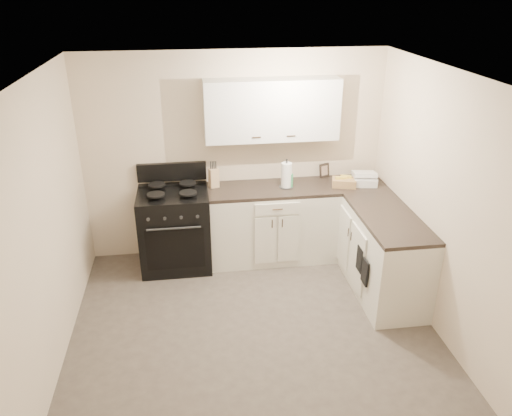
{
  "coord_description": "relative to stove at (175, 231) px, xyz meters",
  "views": [
    {
      "loc": [
        -0.54,
        -3.92,
        3.2
      ],
      "look_at": [
        0.13,
        0.85,
        0.99
      ],
      "focal_mm": 35.0,
      "sensor_mm": 36.0,
      "label": 1
    }
  ],
  "objects": [
    {
      "name": "wall_back",
      "position": [
        0.76,
        0.32,
        0.79
      ],
      "size": [
        3.6,
        0.0,
        3.6
      ],
      "primitive_type": "plane",
      "rotation": [
        1.57,
        0.0,
        0.0
      ],
      "color": "beige",
      "rests_on": "ground"
    },
    {
      "name": "oven_mitt_far",
      "position": [
        1.94,
        -1.04,
        0.05
      ],
      "size": [
        0.02,
        0.16,
        0.27
      ],
      "primitive_type": "cube",
      "color": "black",
      "rests_on": "base_cabinets_right"
    },
    {
      "name": "wall_left",
      "position": [
        -1.04,
        -1.48,
        0.79
      ],
      "size": [
        0.0,
        3.6,
        3.6
      ],
      "primitive_type": "plane",
      "rotation": [
        1.57,
        0.0,
        1.57
      ],
      "color": "beige",
      "rests_on": "ground"
    },
    {
      "name": "countertop_grill",
      "position": [
        2.3,
        -0.02,
        0.53
      ],
      "size": [
        0.31,
        0.29,
        0.1
      ],
      "primitive_type": "cube",
      "rotation": [
        0.0,
        0.0,
        -0.15
      ],
      "color": "white",
      "rests_on": "countertop_right"
    },
    {
      "name": "wall_right",
      "position": [
        2.56,
        -1.48,
        0.79
      ],
      "size": [
        0.0,
        3.6,
        3.6
      ],
      "primitive_type": "plane",
      "rotation": [
        1.57,
        0.0,
        -1.57
      ],
      "color": "beige",
      "rests_on": "ground"
    },
    {
      "name": "oven_mitt_near",
      "position": [
        1.94,
        -1.22,
        0.0
      ],
      "size": [
        0.02,
        0.16,
        0.28
      ],
      "primitive_type": "cube",
      "color": "black",
      "rests_on": "base_cabinets_right"
    },
    {
      "name": "picture_frame",
      "position": [
        1.88,
        0.28,
        0.57
      ],
      "size": [
        0.14,
        0.09,
        0.17
      ],
      "primitive_type": "cube",
      "rotation": [
        -0.14,
        0.0,
        0.4
      ],
      "color": "black",
      "rests_on": "countertop_back"
    },
    {
      "name": "countertop_right",
      "position": [
        2.26,
        -0.63,
        0.46
      ],
      "size": [
        0.6,
        1.9,
        0.04
      ],
      "primitive_type": "cube",
      "color": "black",
      "rests_on": "base_cabinets_right"
    },
    {
      "name": "knife_block",
      "position": [
        0.49,
        0.14,
        0.6
      ],
      "size": [
        0.13,
        0.12,
        0.23
      ],
      "primitive_type": "cube",
      "rotation": [
        0.0,
        0.0,
        0.34
      ],
      "color": "tan",
      "rests_on": "countertop_back"
    },
    {
      "name": "stove",
      "position": [
        0.0,
        0.0,
        0.0
      ],
      "size": [
        0.82,
        0.7,
        0.99
      ],
      "primitive_type": "cube",
      "color": "black",
      "rests_on": "floor"
    },
    {
      "name": "soap_bottle",
      "position": [
        1.39,
        0.0,
        0.56
      ],
      "size": [
        0.06,
        0.06,
        0.17
      ],
      "primitive_type": "cylinder",
      "rotation": [
        0.0,
        0.0,
        -0.16
      ],
      "color": "#3C9D5E",
      "rests_on": "countertop_back"
    },
    {
      "name": "upper_cabinets",
      "position": [
        1.19,
        0.18,
        1.38
      ],
      "size": [
        1.55,
        0.3,
        0.7
      ],
      "primitive_type": "cube",
      "color": "silver",
      "rests_on": "wall_back"
    },
    {
      "name": "base_cabinets_back",
      "position": [
        1.19,
        0.02,
        -0.01
      ],
      "size": [
        1.55,
        0.6,
        0.9
      ],
      "primitive_type": "cube",
      "color": "silver",
      "rests_on": "floor"
    },
    {
      "name": "countertop_back",
      "position": [
        1.19,
        0.02,
        0.46
      ],
      "size": [
        1.55,
        0.6,
        0.04
      ],
      "primitive_type": "cube",
      "color": "black",
      "rests_on": "base_cabinets_back"
    },
    {
      "name": "paper_towel",
      "position": [
        1.34,
        0.02,
        0.63
      ],
      "size": [
        0.13,
        0.13,
        0.3
      ],
      "primitive_type": "cylinder",
      "rotation": [
        0.0,
        0.0,
        -0.07
      ],
      "color": "white",
      "rests_on": "countertop_back"
    },
    {
      "name": "wall_front",
      "position": [
        0.76,
        -3.28,
        0.79
      ],
      "size": [
        3.6,
        0.0,
        3.6
      ],
      "primitive_type": "plane",
      "rotation": [
        -1.57,
        0.0,
        0.0
      ],
      "color": "beige",
      "rests_on": "ground"
    },
    {
      "name": "floor",
      "position": [
        0.76,
        -1.48,
        -0.46
      ],
      "size": [
        3.6,
        3.6,
        0.0
      ],
      "primitive_type": "plane",
      "color": "#473F38",
      "rests_on": "ground"
    },
    {
      "name": "base_cabinets_right",
      "position": [
        2.26,
        -0.63,
        -0.01
      ],
      "size": [
        0.6,
        1.9,
        0.9
      ],
      "primitive_type": "cube",
      "color": "silver",
      "rests_on": "floor"
    },
    {
      "name": "ceiling",
      "position": [
        0.76,
        -1.48,
        2.04
      ],
      "size": [
        3.6,
        3.6,
        0.0
      ],
      "primitive_type": "plane",
      "color": "white",
      "rests_on": "wall_back"
    },
    {
      "name": "wicker_basket",
      "position": [
        2.04,
        -0.05,
        0.53
      ],
      "size": [
        0.32,
        0.25,
        0.09
      ],
      "primitive_type": "cube",
      "rotation": [
        0.0,
        0.0,
        -0.27
      ],
      "color": "#AF7E52",
      "rests_on": "countertop_right"
    }
  ]
}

